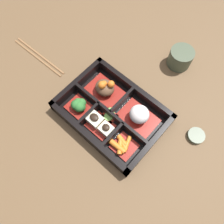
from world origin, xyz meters
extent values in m
plane|color=brown|center=(0.00, 0.00, 0.00)|extent=(3.00, 3.00, 0.00)
cube|color=black|center=(0.00, 0.00, 0.01)|extent=(0.29, 0.21, 0.01)
cube|color=black|center=(0.00, -0.10, 0.02)|extent=(0.29, 0.01, 0.04)
cube|color=black|center=(0.00, 0.10, 0.02)|extent=(0.29, 0.01, 0.04)
cube|color=black|center=(-0.14, 0.00, 0.02)|extent=(0.01, 0.21, 0.04)
cube|color=black|center=(0.14, 0.00, 0.02)|extent=(0.01, 0.21, 0.04)
cube|color=black|center=(0.00, -0.01, 0.02)|extent=(0.26, 0.01, 0.04)
cube|color=black|center=(-0.04, -0.05, 0.02)|extent=(0.01, 0.08, 0.04)
cube|color=black|center=(0.05, -0.05, 0.02)|extent=(0.01, 0.08, 0.04)
cube|color=black|center=(0.00, 0.04, 0.02)|extent=(0.01, 0.10, 0.04)
cube|color=maroon|center=(-0.06, 0.04, 0.01)|extent=(0.11, 0.08, 0.01)
ellipsoid|color=brown|center=(-0.06, 0.04, 0.03)|extent=(0.06, 0.05, 0.04)
sphere|color=#D1661E|center=(-0.07, 0.03, 0.06)|extent=(0.02, 0.02, 0.02)
sphere|color=#D1661E|center=(-0.05, 0.05, 0.06)|extent=(0.02, 0.02, 0.02)
sphere|color=#D1661E|center=(-0.07, 0.04, 0.06)|extent=(0.02, 0.02, 0.02)
cube|color=maroon|center=(0.06, 0.04, 0.01)|extent=(0.11, 0.08, 0.01)
ellipsoid|color=silver|center=(0.06, 0.04, 0.04)|extent=(0.06, 0.05, 0.05)
cube|color=maroon|center=(-0.09, -0.05, 0.01)|extent=(0.07, 0.06, 0.01)
sphere|color=#2D6B2D|center=(-0.09, -0.04, 0.03)|extent=(0.03, 0.03, 0.03)
sphere|color=#2D6B2D|center=(-0.09, -0.05, 0.03)|extent=(0.03, 0.03, 0.03)
sphere|color=#2D6B2D|center=(-0.07, -0.05, 0.03)|extent=(0.03, 0.03, 0.03)
sphere|color=#2D6B2D|center=(-0.08, -0.05, 0.03)|extent=(0.03, 0.03, 0.03)
sphere|color=#2D6B2D|center=(-0.08, -0.04, 0.03)|extent=(0.03, 0.03, 0.03)
sphere|color=#2D6B2D|center=(-0.09, -0.05, 0.03)|extent=(0.03, 0.03, 0.03)
cube|color=maroon|center=(0.00, -0.05, 0.01)|extent=(0.07, 0.06, 0.01)
cube|color=beige|center=(-0.02, -0.05, 0.03)|extent=(0.04, 0.04, 0.02)
ellipsoid|color=black|center=(-0.02, -0.05, 0.04)|extent=(0.03, 0.02, 0.01)
cube|color=beige|center=(0.02, -0.05, 0.03)|extent=(0.04, 0.03, 0.02)
ellipsoid|color=black|center=(0.02, -0.05, 0.04)|extent=(0.02, 0.02, 0.01)
cube|color=maroon|center=(0.09, -0.05, 0.01)|extent=(0.06, 0.06, 0.01)
cylinder|color=orange|center=(0.08, -0.06, 0.02)|extent=(0.04, 0.05, 0.01)
cylinder|color=orange|center=(0.08, -0.05, 0.02)|extent=(0.04, 0.03, 0.01)
cylinder|color=orange|center=(0.08, -0.06, 0.02)|extent=(0.05, 0.02, 0.02)
cylinder|color=orange|center=(0.07, -0.04, 0.02)|extent=(0.03, 0.02, 0.01)
cylinder|color=orange|center=(0.09, -0.04, 0.02)|extent=(0.03, 0.05, 0.01)
cube|color=maroon|center=(0.00, -0.01, 0.01)|extent=(0.04, 0.03, 0.01)
cylinder|color=#75A84C|center=(-0.01, 0.00, 0.02)|extent=(0.02, 0.02, 0.01)
cylinder|color=#75A84C|center=(0.00, -0.02, 0.02)|extent=(0.03, 0.03, 0.00)
cylinder|color=#424C38|center=(0.04, 0.28, 0.03)|extent=(0.07, 0.07, 0.06)
cylinder|color=#597A38|center=(0.04, 0.28, 0.05)|extent=(0.06, 0.06, 0.01)
cylinder|color=brown|center=(-0.32, 0.00, 0.00)|extent=(0.22, 0.01, 0.01)
cylinder|color=brown|center=(-0.32, -0.01, 0.00)|extent=(0.22, 0.01, 0.01)
cylinder|color=#424C38|center=(0.22, 0.11, 0.01)|extent=(0.05, 0.05, 0.01)
cylinder|color=black|center=(0.22, 0.11, 0.01)|extent=(0.03, 0.03, 0.00)
camera|label=1|loc=(0.16, -0.18, 0.59)|focal=35.00mm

